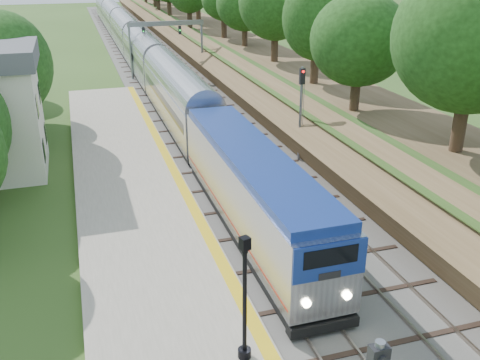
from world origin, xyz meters
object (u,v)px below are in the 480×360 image
object	(u,v)px
signal_gantry	(166,34)
lamppost_far	(245,306)
train	(135,46)
signal_farside	(301,104)

from	to	relation	value
signal_gantry	lamppost_far	distance (m)	46.73
train	signal_farside	size ratio (longest dim) A/B	17.97
train	signal_farside	distance (m)	38.98
lamppost_far	signal_farside	size ratio (longest dim) A/B	0.73
signal_gantry	lamppost_far	size ratio (longest dim) A/B	1.82
lamppost_far	signal_farside	bearing A→B (deg)	61.70
signal_gantry	signal_farside	bearing A→B (deg)	-82.63
signal_gantry	signal_farside	xyz separation A→B (m)	(3.73, -28.83, -0.86)
signal_gantry	train	bearing A→B (deg)	104.43
signal_gantry	signal_farside	distance (m)	29.09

